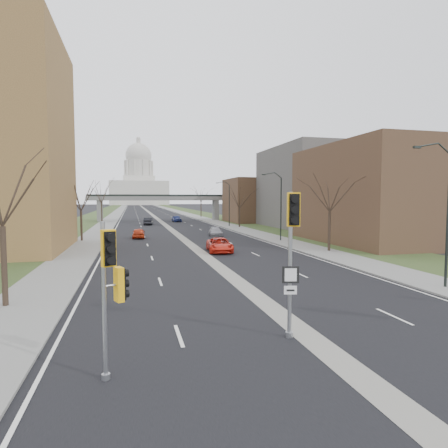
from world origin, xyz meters
name	(u,v)px	position (x,y,z in m)	size (l,w,h in m)	color
ground	(317,343)	(0.00, 0.00, 0.00)	(700.00, 700.00, 0.00)	black
road_surface	(148,211)	(0.00, 150.00, 0.01)	(20.00, 600.00, 0.01)	black
median_strip	(148,211)	(0.00, 150.00, 0.00)	(1.20, 600.00, 0.02)	gray
sidewalk_right	(176,211)	(12.00, 150.00, 0.06)	(4.00, 600.00, 0.12)	gray
sidewalk_left	(119,211)	(-12.00, 150.00, 0.06)	(4.00, 600.00, 0.12)	gray
grass_verge_right	(190,211)	(18.00, 150.00, 0.05)	(8.00, 600.00, 0.10)	#2C3E1C
grass_verge_left	(104,212)	(-18.00, 150.00, 0.05)	(8.00, 600.00, 0.10)	#2C3E1C
commercial_block_near	(385,194)	(24.00, 28.00, 6.00)	(16.00, 20.00, 12.00)	brown
commercial_block_mid	(320,188)	(28.00, 52.00, 7.50)	(18.00, 22.00, 15.00)	#524F4B
commercial_block_far	(258,201)	(22.00, 70.00, 5.00)	(14.00, 14.00, 10.00)	brown
pedestrian_bridge	(160,201)	(0.00, 80.00, 4.84)	(34.00, 3.00, 6.45)	slate
capitol	(139,183)	(0.00, 320.00, 18.60)	(48.00, 42.00, 55.75)	beige
streetlight_near	(438,174)	(10.99, 6.00, 6.95)	(2.61, 0.20, 8.70)	black
streetlight_mid	(275,187)	(10.99, 32.00, 6.95)	(2.61, 0.20, 8.70)	black
streetlight_far	(225,191)	(10.99, 58.00, 6.95)	(2.61, 0.20, 8.70)	black
tree_left_a	(0,175)	(-13.00, 8.00, 6.64)	(7.20, 7.20, 9.40)	#382B21
tree_left_b	(81,193)	(-13.00, 38.00, 6.23)	(6.75, 6.75, 8.81)	#382B21
tree_left_c	(101,191)	(-13.00, 72.00, 7.04)	(7.65, 7.65, 9.99)	#382B21
tree_right_a	(330,187)	(13.00, 22.00, 6.64)	(7.20, 7.20, 9.40)	#382B21
tree_right_b	(239,197)	(13.00, 55.00, 5.82)	(6.30, 6.30, 8.22)	#382B21
tree_right_c	(201,193)	(13.00, 95.00, 7.04)	(7.65, 7.65, 9.99)	#382B21
signal_pole_left	(112,277)	(-7.37, -1.16, 3.16)	(0.80, 1.10, 4.82)	gray
signal_pole_median	(292,238)	(-0.84, 0.49, 4.01)	(0.73, 0.96, 5.76)	gray
car_left_near	(139,233)	(-5.85, 40.20, 0.71)	(1.67, 4.16, 1.42)	#B83315
car_left_far	(149,221)	(-3.34, 66.41, 0.78)	(1.65, 4.72, 1.55)	black
car_right_near	(220,245)	(2.00, 24.63, 0.72)	(2.38, 5.16, 1.43)	red
car_right_mid	(215,232)	(5.17, 40.74, 0.63)	(1.75, 4.31, 1.25)	#929299
car_right_far	(177,219)	(3.55, 75.40, 0.76)	(1.79, 4.44, 1.51)	navy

